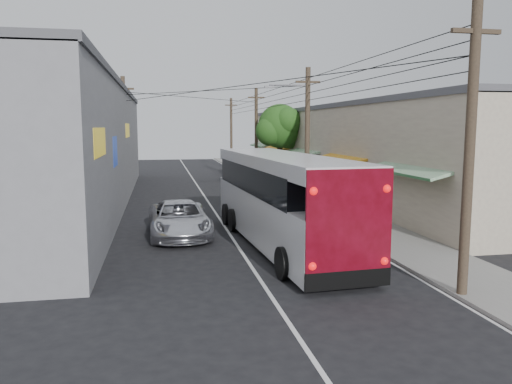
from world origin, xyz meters
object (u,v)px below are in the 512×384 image
Objects in this scene: jeepney at (179,219)px; pedestrian_far at (333,189)px; parked_suv at (288,191)px; parked_car_mid at (261,182)px; parked_car_far at (241,169)px; coach_bus at (281,199)px; pedestrian_near at (298,188)px.

pedestrian_far is (9.79, 7.77, 0.12)m from jeepney.
parked_car_mid is at bearing 89.63° from parked_suv.
parked_car_far is at bearing 73.15° from jeepney.
coach_bus is 10.30m from parked_suv.
parked_suv is (2.86, 9.85, -1.01)m from coach_bus.
coach_bus is at bearing -103.31° from parked_car_far.
parked_car_mid is at bearing 77.60° from coach_bus.
pedestrian_far is (3.00, 0.26, 0.01)m from parked_suv.
jeepney is at bearing 145.68° from coach_bus.
pedestrian_near is (0.80, 0.48, 0.11)m from parked_suv.
parked_suv is 1.35× the size of parked_car_far.
parked_suv reaches higher than parked_car_far.
pedestrian_near is 2.21m from pedestrian_far.
parked_suv is 3.01m from pedestrian_far.
coach_bus is 2.90× the size of parked_car_mid.
parked_car_mid is (-0.31, 6.62, -0.13)m from parked_suv.
parked_suv is 1.37× the size of parked_car_mid.
parked_car_mid is 0.98× the size of parked_car_far.
parked_suv reaches higher than pedestrian_far.
jeepney is at bearing 32.31° from pedestrian_near.
parked_car_mid is (6.49, 14.13, -0.01)m from jeepney.
pedestrian_near reaches higher than parked_car_mid.
parked_suv reaches higher than parked_car_mid.
jeepney reaches higher than parked_car_mid.
parked_car_mid is at bearing 63.75° from jeepney.
parked_suv is 3.97× the size of pedestrian_far.
jeepney is 10.13m from parked_suv.
parked_suv is 0.94m from pedestrian_near.
pedestrian_far is (5.86, 10.11, -1.00)m from coach_bus.
pedestrian_far is at bearing 160.09° from pedestrian_near.
pedestrian_far reaches higher than parked_car_mid.
pedestrian_near is at bearing -80.78° from parked_car_mid.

